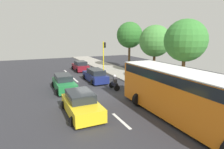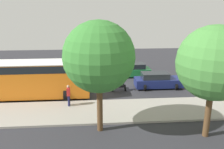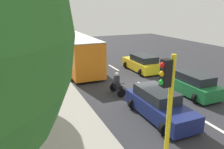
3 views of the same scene
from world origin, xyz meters
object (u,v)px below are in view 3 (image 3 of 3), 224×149
object	(u,v)px
car_dark_blue	(159,105)
pedestrian_near_signal	(56,69)
car_green	(191,84)
traffic_light_corner	(167,109)
car_yellow_cab	(142,63)
motorcycle	(117,85)
city_bus	(73,49)

from	to	relation	value
car_dark_blue	pedestrian_near_signal	distance (m)	9.09
car_green	traffic_light_corner	distance (m)	9.54
car_dark_blue	traffic_light_corner	world-z (taller)	traffic_light_corner
pedestrian_near_signal	traffic_light_corner	bearing A→B (deg)	94.99
car_green	traffic_light_corner	world-z (taller)	traffic_light_corner
pedestrian_near_signal	car_yellow_cab	bearing A→B (deg)	-179.43
motorcycle	pedestrian_near_signal	bearing A→B (deg)	-51.85
traffic_light_corner	car_green	bearing A→B (deg)	-137.61
pedestrian_near_signal	car_dark_blue	bearing A→B (deg)	116.00
car_yellow_cab	city_bus	world-z (taller)	city_bus
car_green	pedestrian_near_signal	size ratio (longest dim) A/B	2.59
pedestrian_near_signal	traffic_light_corner	world-z (taller)	traffic_light_corner
pedestrian_near_signal	traffic_light_corner	distance (m)	12.66
city_bus	motorcycle	xyz separation A→B (m)	(-0.92, 8.19, -1.20)
car_green	pedestrian_near_signal	bearing A→B (deg)	-38.04
car_green	motorcycle	xyz separation A→B (m)	(4.60, -1.95, -0.07)
car_dark_blue	city_bus	distance (m)	12.24
car_yellow_cab	city_bus	size ratio (longest dim) A/B	0.39
car_yellow_cab	pedestrian_near_signal	xyz separation A→B (m)	(7.92, 0.08, 0.35)
car_yellow_cab	car_green	bearing A→B (deg)	90.24
car_green	motorcycle	distance (m)	4.99
car_dark_blue	motorcycle	bearing A→B (deg)	-80.76
city_bus	traffic_light_corner	world-z (taller)	traffic_light_corner
car_dark_blue	city_bus	size ratio (longest dim) A/B	0.42
traffic_light_corner	car_dark_blue	bearing A→B (deg)	-123.91
car_green	pedestrian_near_signal	xyz separation A→B (m)	(7.94, -6.22, 0.35)
car_green	car_dark_blue	bearing A→B (deg)	26.21
city_bus	motorcycle	world-z (taller)	city_bus
car_green	motorcycle	bearing A→B (deg)	-23.02
car_green	car_yellow_cab	distance (m)	6.30
city_bus	traffic_light_corner	xyz separation A→B (m)	(1.34, 16.40, 1.08)
car_dark_blue	car_yellow_cab	bearing A→B (deg)	-115.51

